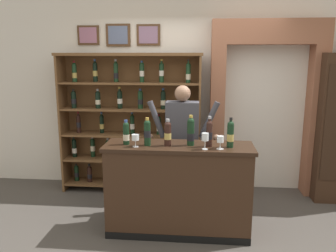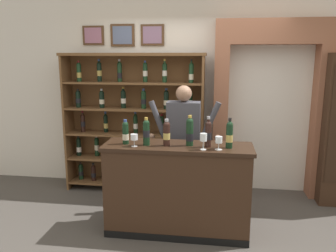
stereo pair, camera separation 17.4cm
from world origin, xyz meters
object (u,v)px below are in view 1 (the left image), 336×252
tasting_bottle_chianti (191,132)px  wine_glass_center (135,138)px  wine_glass_left (205,137)px  tasting_bottle_prosecco (209,133)px  tasting_bottle_super_tuscan (126,133)px  wine_shelf (131,120)px  wine_glass_right (220,140)px  tasting_counter (178,189)px  shopkeeper (182,135)px  tasting_bottle_rosso (230,134)px  tasting_bottle_vin_santo (147,132)px  tasting_bottle_grappa (168,133)px

tasting_bottle_chianti → wine_glass_center: (-0.58, -0.12, -0.06)m
tasting_bottle_chianti → wine_glass_left: (0.15, -0.15, -0.02)m
tasting_bottle_prosecco → wine_glass_left: (-0.05, -0.12, -0.02)m
tasting_bottle_super_tuscan → tasting_bottle_prosecco: 0.89m
wine_shelf → wine_glass_right: 1.78m
tasting_bottle_chianti → tasting_counter: bearing=179.4°
wine_glass_left → tasting_bottle_prosecco: bearing=69.4°
tasting_counter → wine_glass_right: 0.76m
shopkeeper → tasting_bottle_super_tuscan: bearing=-134.4°
tasting_bottle_prosecco → tasting_bottle_rosso: size_ratio=1.03×
tasting_bottle_super_tuscan → wine_glass_right: (1.00, -0.10, -0.03)m
tasting_counter → tasting_bottle_super_tuscan: (-0.57, -0.03, 0.64)m
tasting_bottle_rosso → wine_glass_left: size_ratio=1.85×
shopkeeper → tasting_bottle_vin_santo: (-0.34, -0.61, 0.17)m
tasting_bottle_vin_santo → wine_glass_right: (0.77, -0.08, -0.05)m
wine_glass_left → wine_glass_right: bearing=8.5°
shopkeeper → wine_glass_right: bearing=-58.2°
tasting_bottle_vin_santo → tasting_bottle_grappa: 0.22m
tasting_counter → tasting_bottle_rosso: (0.55, -0.04, 0.65)m
wine_shelf → tasting_bottle_vin_santo: size_ratio=6.72×
tasting_bottle_grappa → tasting_bottle_chianti: 0.25m
tasting_bottle_super_tuscan → tasting_bottle_rosso: size_ratio=0.85×
shopkeeper → wine_glass_left: (0.27, -0.71, 0.15)m
tasting_bottle_chianti → tasting_bottle_prosecco: (0.20, -0.03, -0.00)m
wine_shelf → wine_glass_left: size_ratio=11.82×
tasting_bottle_grappa → wine_glass_center: 0.35m
tasting_counter → wine_glass_center: size_ratio=11.99×
shopkeeper → tasting_bottle_chianti: (0.12, -0.56, 0.18)m
tasting_bottle_rosso → wine_glass_right: 0.15m
tasting_counter → tasting_bottle_vin_santo: 0.74m
tasting_counter → tasting_bottle_prosecco: tasting_bottle_prosecco is taller
tasting_counter → tasting_bottle_chianti: 0.67m
wine_glass_left → wine_glass_right: wine_glass_left is taller
wine_glass_right → tasting_counter: bearing=163.6°
tasting_bottle_prosecco → wine_glass_center: size_ratio=2.43×
tasting_counter → wine_glass_center: 0.76m
shopkeeper → tasting_bottle_rosso: bearing=-48.4°
tasting_bottle_grappa → tasting_bottle_prosecco: (0.44, 0.01, 0.01)m
tasting_bottle_super_tuscan → wine_glass_left: 0.86m
shopkeeper → tasting_bottle_super_tuscan: size_ratio=5.95×
tasting_bottle_grappa → wine_glass_right: (0.55, -0.09, -0.04)m
tasting_bottle_vin_santo → tasting_bottle_super_tuscan: bearing=175.3°
tasting_bottle_super_tuscan → wine_glass_right: bearing=-5.6°
shopkeeper → tasting_bottle_prosecco: size_ratio=4.93×
wine_shelf → tasting_bottle_chianti: 1.49m
tasting_counter → tasting_bottle_rosso: size_ratio=5.07×
tasting_counter → shopkeeper: size_ratio=1.00×
wine_shelf → tasting_bottle_chianti: wine_shelf is taller
tasting_bottle_rosso → wine_glass_center: tasting_bottle_rosso is taller
tasting_bottle_chianti → wine_glass_center: tasting_bottle_chianti is taller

